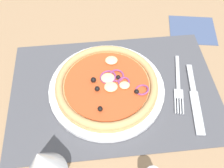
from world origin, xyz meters
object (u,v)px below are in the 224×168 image
(fork, at_px, (178,86))
(wine_glass, at_px, (43,164))
(knife, at_px, (194,98))
(pizza, at_px, (107,85))
(napkin, at_px, (192,30))
(plate, at_px, (107,90))

(fork, xyz_separation_m, wine_glass, (0.30, 0.20, 0.10))
(fork, bearing_deg, knife, 50.52)
(pizza, relative_size, napkin, 1.85)
(pizza, relative_size, wine_glass, 1.67)
(plate, bearing_deg, knife, 168.23)
(wine_glass, bearing_deg, napkin, -134.82)
(pizza, bearing_deg, wine_glass, 58.64)
(wine_glass, xyz_separation_m, napkin, (-0.40, -0.40, -0.10))
(plate, distance_m, napkin, 0.34)
(knife, bearing_deg, plate, -93.60)
(wine_glass, bearing_deg, pizza, -121.36)
(knife, height_order, napkin, knife)
(napkin, bearing_deg, knife, 74.53)
(pizza, distance_m, knife, 0.21)
(plate, height_order, napkin, plate)
(pizza, xyz_separation_m, fork, (-0.18, 0.01, -0.02))
(knife, bearing_deg, fork, -133.88)
(pizza, height_order, napkin, pizza)
(pizza, xyz_separation_m, knife, (-0.21, 0.04, -0.02))
(plate, distance_m, wine_glass, 0.26)
(pizza, xyz_separation_m, wine_glass, (0.12, 0.21, 0.07))
(fork, height_order, knife, knife)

